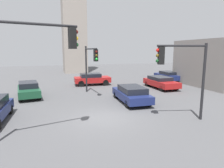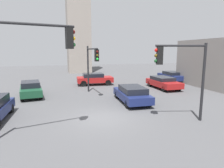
# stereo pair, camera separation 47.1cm
# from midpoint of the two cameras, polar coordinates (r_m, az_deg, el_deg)

# --- Properties ---
(ground_plane) EXTENTS (91.97, 91.97, 0.00)m
(ground_plane) POSITION_cam_midpoint_polar(r_m,az_deg,el_deg) (12.29, -1.72, -9.88)
(ground_plane) COLOR #4C4C4F
(traffic_light_0) EXTENTS (4.30, 1.12, 5.56)m
(traffic_light_0) POSITION_cam_midpoint_polar(r_m,az_deg,el_deg) (9.31, -23.12, 8.05)
(traffic_light_0) COLOR black
(traffic_light_0) RESTS_ON ground_plane
(traffic_light_1) EXTENTS (0.45, 3.59, 4.56)m
(traffic_light_1) POSITION_cam_midpoint_polar(r_m,az_deg,el_deg) (18.05, -5.05, 6.90)
(traffic_light_1) COLOR black
(traffic_light_1) RESTS_ON ground_plane
(traffic_light_2) EXTENTS (2.88, 0.95, 4.54)m
(traffic_light_2) POSITION_cam_midpoint_polar(r_m,az_deg,el_deg) (11.90, 20.41, 5.05)
(traffic_light_2) COLOR black
(traffic_light_2) RESTS_ON ground_plane
(car_0) EXTENTS (2.01, 4.63, 1.27)m
(car_0) POSITION_cam_midpoint_polar(r_m,az_deg,el_deg) (22.25, 15.28, 0.50)
(car_0) COLOR maroon
(car_0) RESTS_ON ground_plane
(car_3) EXTENTS (2.21, 4.29, 1.37)m
(car_3) POSITION_cam_midpoint_polar(r_m,az_deg,el_deg) (19.00, -21.96, -1.30)
(car_3) COLOR #19472D
(car_3) RESTS_ON ground_plane
(car_4) EXTENTS (2.20, 4.70, 1.32)m
(car_4) POSITION_cam_midpoint_polar(r_m,az_deg,el_deg) (15.79, 6.67, -2.87)
(car_4) COLOR navy
(car_4) RESTS_ON ground_plane
(car_6) EXTENTS (4.37, 2.21, 1.41)m
(car_6) POSITION_cam_midpoint_polar(r_m,az_deg,el_deg) (23.79, -4.58, 1.56)
(car_6) COLOR maroon
(car_6) RESTS_ON ground_plane
(car_7) EXTENTS (2.11, 4.55, 1.33)m
(car_7) POSITION_cam_midpoint_polar(r_m,az_deg,el_deg) (27.83, 17.46, 2.25)
(car_7) COLOR navy
(car_7) RESTS_ON ground_plane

